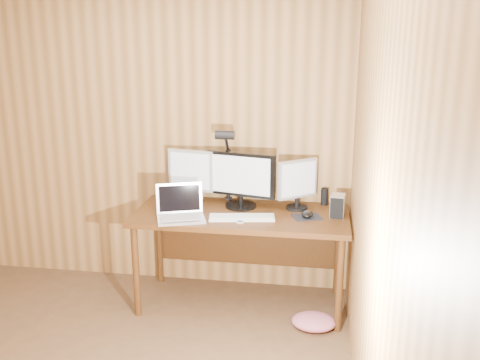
% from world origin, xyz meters
% --- Properties ---
extents(desk, '(1.60, 0.70, 0.75)m').
position_xyz_m(desk, '(0.93, 1.70, 0.63)').
color(desk, '#44250E').
rests_on(desk, floor).
extents(monitor_center, '(0.54, 0.24, 0.43)m').
position_xyz_m(monitor_center, '(0.91, 1.77, 0.97)').
color(monitor_center, black).
rests_on(monitor_center, desk).
extents(monitor_left, '(0.37, 0.18, 0.42)m').
position_xyz_m(monitor_left, '(0.50, 1.83, 0.98)').
color(monitor_left, black).
rests_on(monitor_left, desk).
extents(monitor_right, '(0.29, 0.23, 0.39)m').
position_xyz_m(monitor_right, '(1.34, 1.79, 0.96)').
color(monitor_right, black).
rests_on(monitor_right, desk).
extents(laptop, '(0.40, 0.36, 0.24)m').
position_xyz_m(laptop, '(0.51, 1.46, 0.81)').
color(laptop, silver).
rests_on(laptop, desk).
extents(keyboard, '(0.49, 0.22, 0.02)m').
position_xyz_m(keyboard, '(0.96, 1.50, 0.76)').
color(keyboard, silver).
rests_on(keyboard, desk).
extents(mousepad, '(0.24, 0.22, 0.00)m').
position_xyz_m(mousepad, '(1.42, 1.61, 0.75)').
color(mousepad, black).
rests_on(mousepad, desk).
extents(mouse, '(0.10, 0.13, 0.04)m').
position_xyz_m(mouse, '(1.42, 1.61, 0.78)').
color(mouse, black).
rests_on(mouse, mousepad).
extents(hard_drive, '(0.11, 0.16, 0.16)m').
position_xyz_m(hard_drive, '(1.64, 1.67, 0.83)').
color(hard_drive, silver).
rests_on(hard_drive, desk).
extents(phone, '(0.06, 0.09, 0.01)m').
position_xyz_m(phone, '(0.95, 1.44, 0.76)').
color(phone, silver).
rests_on(phone, desk).
extents(speaker, '(0.06, 0.06, 0.13)m').
position_xyz_m(speaker, '(1.54, 1.93, 0.82)').
color(speaker, black).
rests_on(speaker, desk).
extents(desk_lamp, '(0.14, 0.21, 0.63)m').
position_xyz_m(desk_lamp, '(0.78, 1.86, 1.14)').
color(desk_lamp, black).
rests_on(desk_lamp, desk).
extents(fabric_pile, '(0.36, 0.32, 0.10)m').
position_xyz_m(fabric_pile, '(1.50, 1.35, 0.05)').
color(fabric_pile, '#B55766').
rests_on(fabric_pile, floor).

